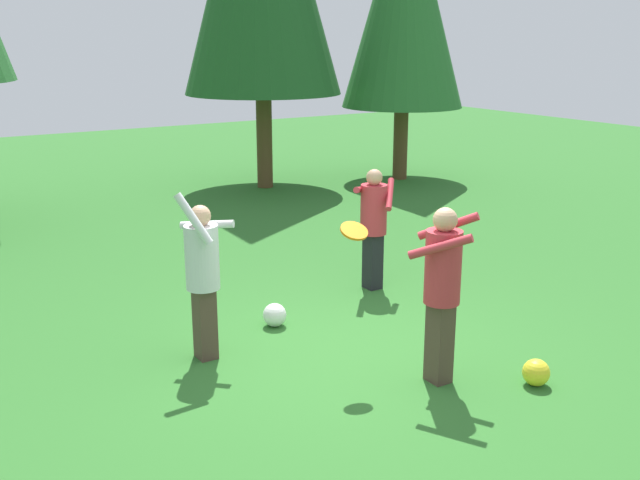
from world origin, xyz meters
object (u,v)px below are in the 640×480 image
person_thrower (203,269)px  ball_white (275,315)px  person_bystander (374,219)px  ball_yellow (536,372)px  frisbee (354,231)px  person_catcher (442,280)px

person_thrower → ball_white: 1.35m
person_bystander → ball_white: (-1.72, -0.48, -0.80)m
person_bystander → ball_yellow: (-0.33, -3.09, -0.80)m
frisbee → ball_yellow: size_ratio=1.07×
person_catcher → frisbee: size_ratio=6.14×
person_catcher → person_thrower: bearing=5.9°
person_catcher → ball_yellow: (0.73, -0.56, -0.89)m
ball_yellow → person_thrower: bearing=136.9°
person_catcher → frisbee: person_catcher is taller
frisbee → person_bystander: bearing=49.4°
person_catcher → person_bystander: person_catcher is taller
person_thrower → ball_white: size_ratio=6.61×
person_thrower → person_bystander: size_ratio=1.12×
ball_white → ball_yellow: (1.39, -2.61, -0.00)m
person_thrower → person_catcher: bearing=-3.3°
person_catcher → person_bystander: (1.05, 2.52, -0.09)m
person_bystander → ball_yellow: size_ratio=6.07×
frisbee → ball_white: bearing=95.3°
person_thrower → ball_yellow: size_ratio=6.83×
frisbee → person_catcher: bearing=-51.0°
person_bystander → ball_white: bearing=-33.9°
ball_white → person_thrower: bearing=-159.9°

